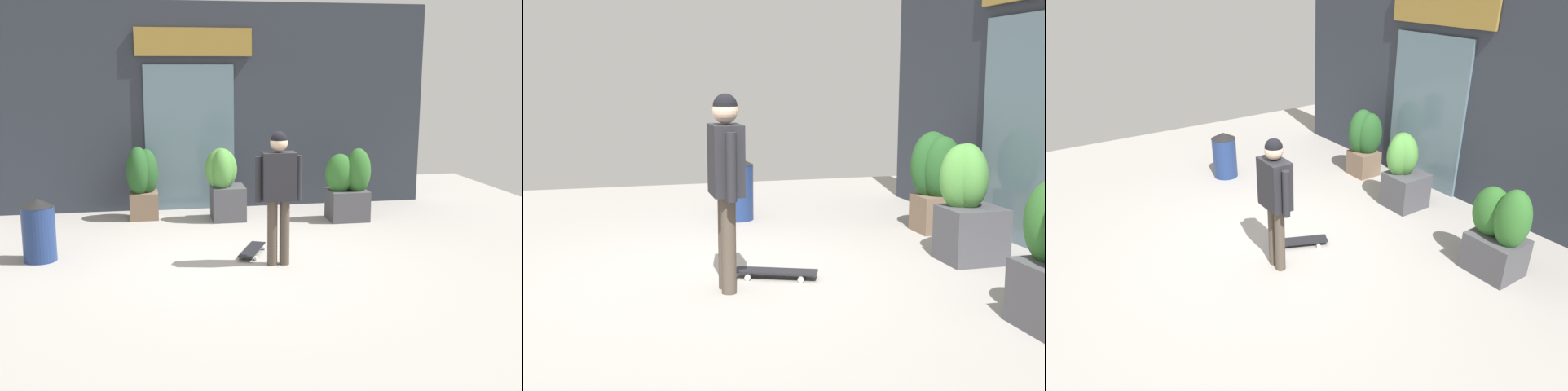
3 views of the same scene
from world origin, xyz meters
The scene contains 6 objects.
ground_plane centered at (0.00, 0.00, 0.00)m, with size 12.00×12.00×0.00m, color #9E9993.
skateboarder centered at (0.38, -0.25, 1.07)m, with size 0.61×0.27×1.74m.
skateboard centered at (0.12, 0.26, 0.06)m, with size 0.50×0.80×0.08m.
planter_box_left centered at (-0.01, 2.33, 0.62)m, with size 0.65×0.60×1.21m.
planter_box_mid centered at (-1.34, 2.67, 0.67)m, with size 0.53×0.60×1.23m.
trash_bin centered at (-2.69, 0.47, 0.42)m, with size 0.44×0.44×0.84m.
Camera 2 is at (6.31, -1.36, 1.87)m, focal length 48.36 mm.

